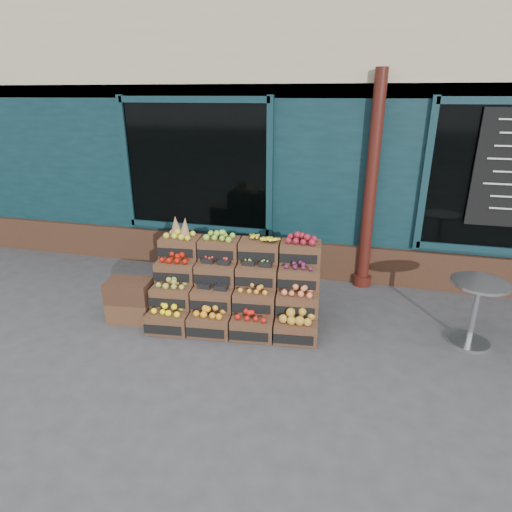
# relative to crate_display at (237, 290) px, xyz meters

# --- Properties ---
(ground) EXTENTS (60.00, 60.00, 0.00)m
(ground) POSITION_rel_crate_display_xyz_m (0.42, -0.50, -0.42)
(ground) COLOR #3C3C3E
(ground) RESTS_ON ground
(shop_facade) EXTENTS (12.00, 6.24, 4.80)m
(shop_facade) POSITION_rel_crate_display_xyz_m (0.42, 4.61, 1.98)
(shop_facade) COLOR #0D282E
(shop_facade) RESTS_ON ground
(crate_display) EXTENTS (2.25, 1.28, 1.35)m
(crate_display) POSITION_rel_crate_display_xyz_m (0.00, 0.00, 0.00)
(crate_display) COLOR #4C301E
(crate_display) RESTS_ON ground
(spare_crates) EXTENTS (0.61, 0.46, 0.57)m
(spare_crates) POSITION_rel_crate_display_xyz_m (-1.37, -0.39, -0.13)
(spare_crates) COLOR #4C301E
(spare_crates) RESTS_ON ground
(bistro_table) EXTENTS (0.65, 0.65, 0.82)m
(bistro_table) POSITION_rel_crate_display_xyz_m (2.93, 0.10, 0.10)
(bistro_table) COLOR silver
(bistro_table) RESTS_ON ground
(shopkeeper) EXTENTS (0.74, 0.56, 1.83)m
(shopkeeper) POSITION_rel_crate_display_xyz_m (-1.52, 2.11, 0.50)
(shopkeeper) COLOR #185521
(shopkeeper) RESTS_ON ground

